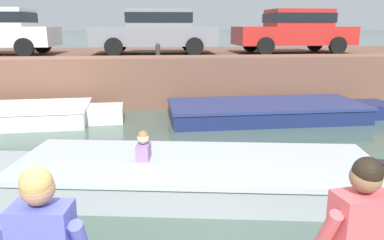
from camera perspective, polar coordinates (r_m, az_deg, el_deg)
ground_plane at (r=7.51m, az=-5.31°, el=-6.03°), size 400.00×400.00×0.00m
far_quay_wall at (r=14.68m, az=-5.61°, el=7.17°), size 60.00×6.00×1.61m
far_wall_coping at (r=11.73m, az=-5.67°, el=9.55°), size 60.00×0.24×0.08m
boat_moored_west_white at (r=11.17m, az=-26.61°, el=0.61°), size 5.83×2.09×0.51m
boat_moored_central_navy at (r=10.89m, az=12.42°, el=1.39°), size 6.51×2.33×0.48m
motorboat_passing at (r=6.13m, az=-1.97°, el=-8.27°), size 7.00×2.83×0.98m
car_left_inner_grey at (r=13.49m, az=-5.52°, el=13.59°), size 4.29×1.98×1.54m
car_centre_red at (r=14.41m, az=15.39°, el=13.19°), size 4.27×2.05×1.54m
mooring_bollard_mid at (r=11.85m, az=-5.23°, el=10.57°), size 0.15×0.15×0.45m
person_seated_right at (r=2.83m, az=23.39°, el=-16.26°), size 0.57×0.57×0.97m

